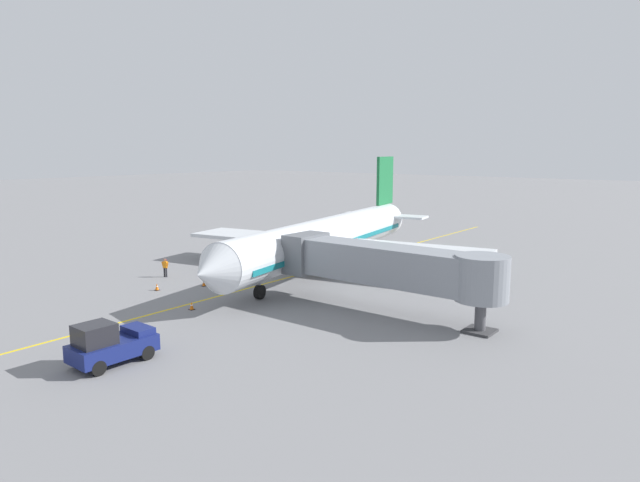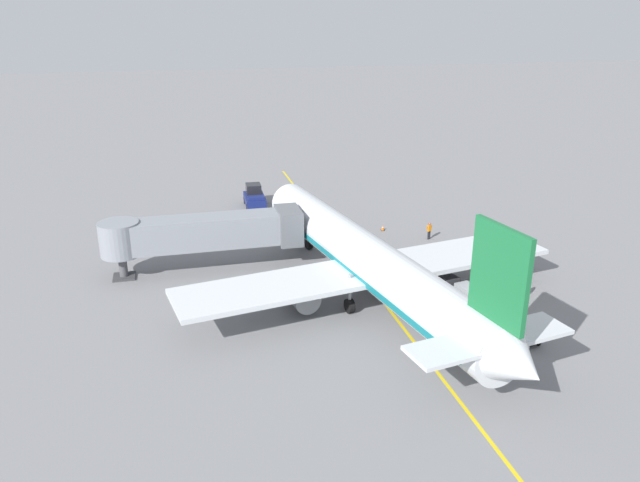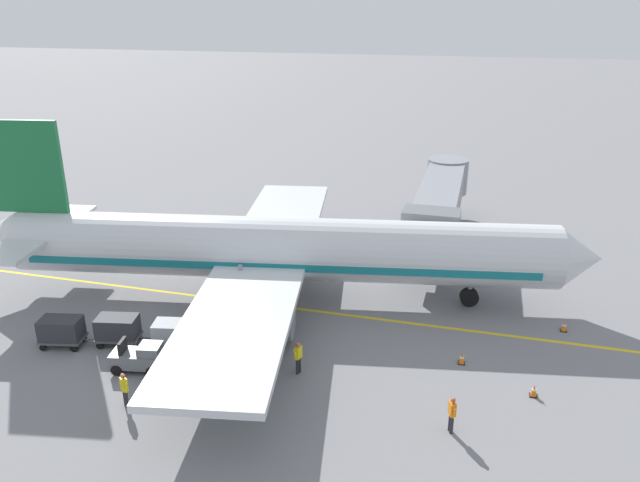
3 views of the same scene
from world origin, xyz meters
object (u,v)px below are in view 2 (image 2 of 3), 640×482
baggage_cart_third_in_train (492,313)px  safety_cone_wing_tip (375,240)px  parked_airliner (367,260)px  ground_crew_loader (437,261)px  baggage_tug_lead (499,299)px  pushback_tractor (254,197)px  baggage_cart_tail_end (525,329)px  baggage_cart_front (445,282)px  safety_cone_nose_right (314,227)px  safety_cone_nose_left (383,228)px  ground_crew_marshaller (526,287)px  ground_crew_wing_walker (429,230)px  jet_bridge (203,232)px  baggage_cart_second_in_train (469,294)px

baggage_cart_third_in_train → safety_cone_wing_tip: bearing=99.1°
parked_airliner → ground_crew_loader: size_ratio=22.02×
baggage_tug_lead → baggage_cart_third_in_train: bearing=-128.7°
pushback_tractor → baggage_cart_tail_end: (13.36, -34.93, -0.15)m
baggage_cart_front → safety_cone_nose_right: size_ratio=5.05×
baggage_cart_tail_end → safety_cone_nose_right: (-8.56, 25.54, -0.66)m
ground_crew_loader → safety_cone_nose_left: ground_crew_loader is taller
baggage_tug_lead → baggage_cart_front: (-2.90, 3.32, 0.24)m
baggage_cart_third_in_train → parked_airliner: bearing=139.4°
safety_cone_nose_left → baggage_tug_lead: bearing=-81.4°
safety_cone_nose_right → baggage_tug_lead: bearing=-65.0°
ground_crew_loader → ground_crew_marshaller: bearing=-55.6°
baggage_cart_tail_end → safety_cone_wing_tip: bearing=100.5°
ground_crew_loader → pushback_tractor: bearing=119.4°
baggage_cart_front → ground_crew_loader: size_ratio=1.76×
baggage_cart_third_in_train → ground_crew_wing_walker: size_ratio=1.76×
baggage_cart_front → baggage_cart_tail_end: (1.93, -8.42, 0.00)m
safety_cone_nose_left → pushback_tractor: bearing=135.5°
baggage_cart_front → baggage_cart_third_in_train: 5.78m
baggage_cart_front → ground_crew_loader: (1.13, 4.25, 0.00)m
ground_crew_loader → safety_cone_wing_tip: 8.20m
baggage_cart_front → safety_cone_wing_tip: (-1.82, 11.87, -0.66)m
baggage_cart_tail_end → ground_crew_wing_walker: (1.72, 20.12, 0.00)m
safety_cone_nose_left → baggage_cart_third_in_train: bearing=-87.5°
baggage_cart_third_in_train → ground_crew_marshaller: bearing=35.3°
baggage_tug_lead → ground_crew_marshaller: 2.94m
baggage_cart_front → safety_cone_wing_tip: 12.03m
safety_cone_nose_left → jet_bridge: bearing=-161.9°
jet_bridge → parked_airliner: bearing=-36.0°
safety_cone_nose_left → safety_cone_wing_tip: size_ratio=1.00×
baggage_tug_lead → ground_crew_wing_walker: (0.74, 15.01, 0.24)m
parked_airliner → baggage_cart_tail_end: size_ratio=12.49×
baggage_tug_lead → baggage_cart_second_in_train: (-2.16, 0.79, 0.24)m
baggage_cart_second_in_train → safety_cone_wing_tip: (-2.56, 14.40, -0.66)m
jet_bridge → ground_crew_loader: size_ratio=9.97×
parked_airliner → safety_cone_nose_left: parked_airliner is taller
ground_crew_wing_walker → safety_cone_nose_left: bearing=135.4°
pushback_tractor → baggage_cart_second_in_train: pushback_tractor is taller
baggage_cart_front → baggage_cart_third_in_train: (1.00, -5.69, 0.00)m
baggage_cart_second_in_train → ground_crew_loader: bearing=86.7°
baggage_cart_third_in_train → baggage_tug_lead: bearing=51.3°
ground_crew_wing_walker → baggage_tug_lead: bearing=-92.8°
baggage_cart_front → ground_crew_marshaller: ground_crew_marshaller is taller
ground_crew_wing_walker → safety_cone_nose_right: (-10.28, 5.42, -0.66)m
jet_bridge → baggage_cart_tail_end: size_ratio=5.66×
ground_crew_wing_walker → safety_cone_wing_tip: ground_crew_wing_walker is taller
baggage_cart_third_in_train → baggage_cart_tail_end: size_ratio=1.00×
baggage_cart_third_in_train → safety_cone_nose_right: size_ratio=5.05×
baggage_cart_front → safety_cone_nose_right: baggage_cart_front is taller
ground_crew_wing_walker → safety_cone_nose_right: bearing=152.2°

